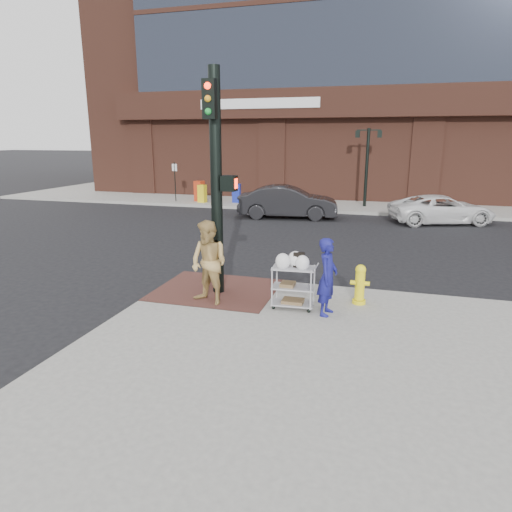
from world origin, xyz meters
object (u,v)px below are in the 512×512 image
(lamp_post, at_px, (367,159))
(woman_blue, at_px, (328,277))
(fire_hydrant, at_px, (360,284))
(sedan_dark, at_px, (288,202))
(minivan_white, at_px, (442,209))
(traffic_signal_pole, at_px, (217,177))
(utility_cart, at_px, (293,283))
(pedestrian_tan, at_px, (209,263))

(lamp_post, distance_m, woman_blue, 15.99)
(fire_hydrant, bearing_deg, sedan_dark, 109.90)
(woman_blue, distance_m, minivan_white, 12.99)
(minivan_white, bearing_deg, fire_hydrant, 147.60)
(traffic_signal_pole, bearing_deg, sedan_dark, 94.21)
(minivan_white, height_order, utility_cart, utility_cart)
(traffic_signal_pole, bearing_deg, lamp_post, 80.76)
(traffic_signal_pole, xyz_separation_m, pedestrian_tan, (0.06, -0.74, -1.77))
(pedestrian_tan, distance_m, utility_cart, 1.86)
(fire_hydrant, bearing_deg, traffic_signal_pole, -177.36)
(pedestrian_tan, distance_m, minivan_white, 13.93)
(pedestrian_tan, bearing_deg, fire_hydrant, 35.59)
(lamp_post, xyz_separation_m, utility_cart, (-0.60, -15.75, -1.92))
(woman_blue, distance_m, pedestrian_tan, 2.55)
(woman_blue, height_order, utility_cart, woman_blue)
(woman_blue, height_order, sedan_dark, woman_blue)
(utility_cart, relative_size, fire_hydrant, 1.38)
(minivan_white, relative_size, fire_hydrant, 5.06)
(woman_blue, bearing_deg, traffic_signal_pole, 83.31)
(woman_blue, relative_size, fire_hydrant, 1.81)
(lamp_post, height_order, utility_cart, lamp_post)
(lamp_post, relative_size, traffic_signal_pole, 0.80)
(pedestrian_tan, relative_size, minivan_white, 0.41)
(traffic_signal_pole, xyz_separation_m, utility_cart, (1.88, -0.52, -2.13))
(traffic_signal_pole, bearing_deg, utility_cart, -15.62)
(sedan_dark, bearing_deg, minivan_white, -93.29)
(woman_blue, distance_m, utility_cart, 0.79)
(sedan_dark, distance_m, fire_hydrant, 11.89)
(fire_hydrant, bearing_deg, minivan_white, 76.77)
(woman_blue, bearing_deg, minivan_white, -7.18)
(lamp_post, height_order, pedestrian_tan, lamp_post)
(lamp_post, height_order, fire_hydrant, lamp_post)
(pedestrian_tan, xyz_separation_m, sedan_dark, (-0.90, 12.07, -0.31))
(sedan_dark, height_order, utility_cart, sedan_dark)
(sedan_dark, bearing_deg, traffic_signal_pole, 176.40)
(lamp_post, bearing_deg, utility_cart, -92.18)
(minivan_white, height_order, fire_hydrant, minivan_white)
(pedestrian_tan, bearing_deg, utility_cart, 26.61)
(traffic_signal_pole, height_order, utility_cart, traffic_signal_pole)
(pedestrian_tan, height_order, sedan_dark, pedestrian_tan)
(utility_cart, bearing_deg, lamp_post, 87.82)
(pedestrian_tan, distance_m, sedan_dark, 12.11)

